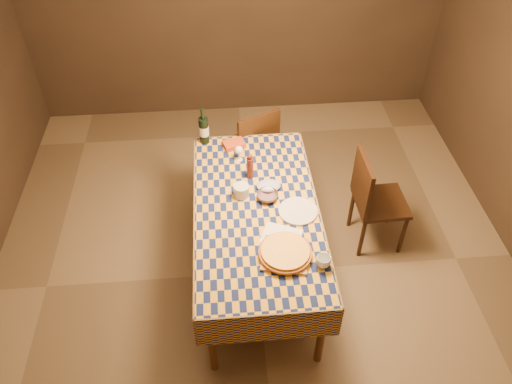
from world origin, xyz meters
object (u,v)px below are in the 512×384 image
at_px(cutting_board, 285,254).
at_px(pizza, 285,252).
at_px(white_plate, 298,211).
at_px(chair_right, 373,197).
at_px(wine_bottle, 204,130).
at_px(chair_far, 253,145).
at_px(dining_table, 257,216).
at_px(bowl, 267,196).

distance_m(cutting_board, pizza, 0.03).
bearing_deg(white_plate, cutting_board, -110.14).
xyz_separation_m(pizza, chair_right, (0.85, 0.76, -0.28)).
relative_size(wine_bottle, chair_far, 0.36).
bearing_deg(white_plate, dining_table, 169.84).
bearing_deg(chair_right, pizza, -138.25).
xyz_separation_m(cutting_board, wine_bottle, (-0.53, 1.32, 0.12)).
bearing_deg(chair_far, white_plate, -77.78).
bearing_deg(dining_table, chair_far, 86.95).
height_order(bowl, chair_right, chair_right).
relative_size(chair_far, chair_right, 1.00).
bearing_deg(wine_bottle, white_plate, -53.22).
bearing_deg(white_plate, chair_far, 102.22).
relative_size(pizza, wine_bottle, 1.32).
height_order(dining_table, cutting_board, cutting_board).
bearing_deg(chair_right, bowl, -168.18).
relative_size(bowl, wine_bottle, 0.48).
height_order(cutting_board, chair_right, chair_right).
bearing_deg(chair_far, chair_right, -39.73).
distance_m(wine_bottle, chair_right, 1.54).
bearing_deg(pizza, wine_bottle, 112.06).
xyz_separation_m(wine_bottle, chair_far, (0.43, 0.23, -0.37)).
height_order(chair_far, chair_right, same).
distance_m(pizza, bowl, 0.57).
relative_size(bowl, chair_far, 0.18).
bearing_deg(dining_table, cutting_board, -71.19).
distance_m(dining_table, bowl, 0.17).
distance_m(pizza, wine_bottle, 1.42).
height_order(cutting_board, pizza, pizza).
bearing_deg(wine_bottle, pizza, -67.94).
relative_size(dining_table, pizza, 4.11).
bearing_deg(cutting_board, chair_far, 93.65).
xyz_separation_m(white_plate, chair_right, (0.70, 0.35, -0.26)).
xyz_separation_m(dining_table, bowl, (0.09, 0.11, 0.10)).
xyz_separation_m(dining_table, wine_bottle, (-0.38, 0.86, 0.20)).
relative_size(white_plate, chair_far, 0.31).
bearing_deg(dining_table, bowl, 49.39).
bearing_deg(pizza, cutting_board, 0.00).
relative_size(wine_bottle, white_plate, 1.17).
bearing_deg(wine_bottle, bowl, -58.00).
relative_size(pizza, chair_far, 0.48).
relative_size(cutting_board, bowl, 1.89).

